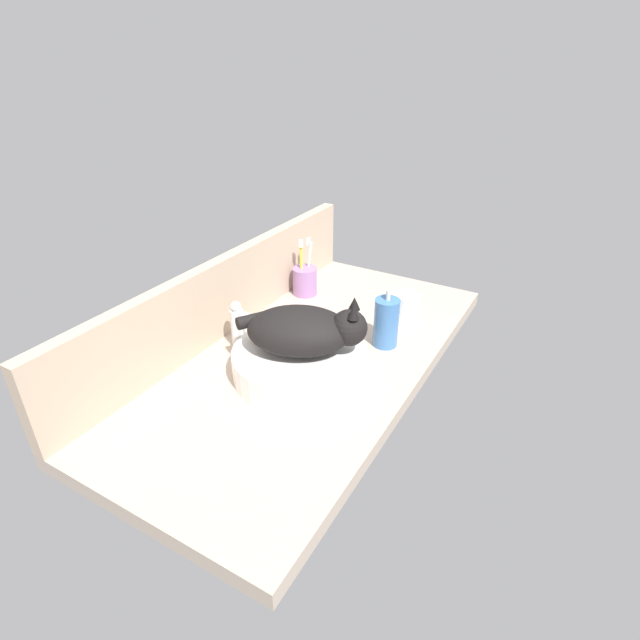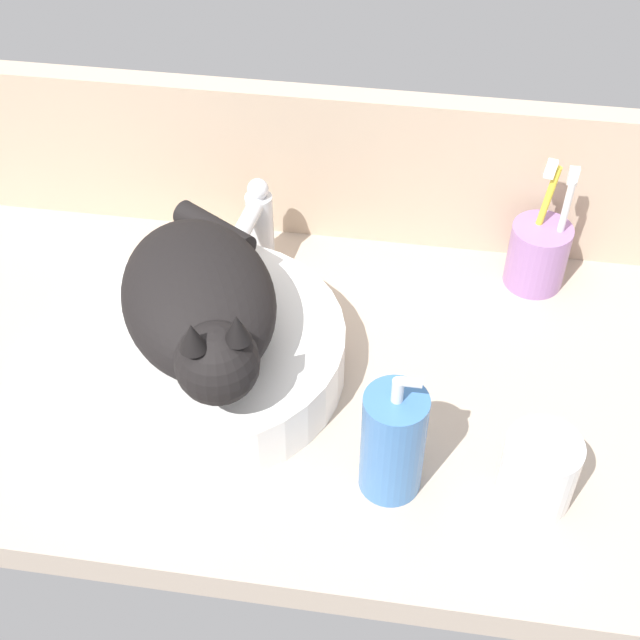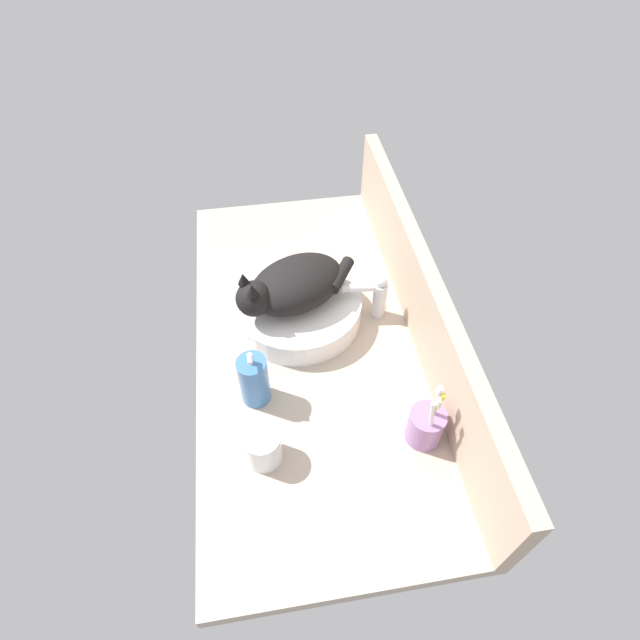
{
  "view_description": "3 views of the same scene",
  "coord_description": "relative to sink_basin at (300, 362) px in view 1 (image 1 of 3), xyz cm",
  "views": [
    {
      "loc": [
        -94.71,
        -57.9,
        72.52
      ],
      "look_at": [
        5.82,
        0.23,
        7.6
      ],
      "focal_mm": 28.0,
      "sensor_mm": 36.0,
      "label": 1
    },
    {
      "loc": [
        15.71,
        -72.25,
        80.03
      ],
      "look_at": [
        4.71,
        1.03,
        7.45
      ],
      "focal_mm": 50.0,
      "sensor_mm": 36.0,
      "label": 2
    },
    {
      "loc": [
        78.79,
        -10.25,
        100.5
      ],
      "look_at": [
        1.59,
        1.97,
        9.34
      ],
      "focal_mm": 28.0,
      "sensor_mm": 36.0,
      "label": 3
    }
  ],
  "objects": [
    {
      "name": "faucet",
      "position": [
        2.38,
        19.96,
        3.88
      ],
      "size": [
        4.08,
        11.86,
        13.6
      ],
      "color": "silver",
      "rests_on": "ground_plane"
    },
    {
      "name": "toothbrush_cup",
      "position": [
        39.25,
        22.59,
        1.39
      ],
      "size": [
        7.82,
        7.82,
        18.69
      ],
      "color": "#996BA8",
      "rests_on": "ground_plane"
    },
    {
      "name": "ground_plane",
      "position": [
        8.53,
        2.29,
        -5.43
      ],
      "size": [
        118.73,
        58.39,
        4.0
      ],
      "primitive_type": "cube",
      "color": "#B2A08E"
    },
    {
      "name": "cat",
      "position": [
        0.63,
        -1.22,
        9.18
      ],
      "size": [
        25.71,
        30.75,
        14.0
      ],
      "color": "black",
      "rests_on": "sink_basin"
    },
    {
      "name": "backsplash_panel",
      "position": [
        8.53,
        29.68,
        7.5
      ],
      "size": [
        118.73,
        3.6,
        21.86
      ],
      "primitive_type": "cube",
      "color": "tan",
      "rests_on": "ground_plane"
    },
    {
      "name": "sink_basin",
      "position": [
        0.0,
        0.0,
        0.0
      ],
      "size": [
        33.18,
        33.18,
        6.85
      ],
      "primitive_type": "cylinder",
      "color": "white",
      "rests_on": "ground_plane"
    },
    {
      "name": "soap_dispenser",
      "position": [
        23.26,
        -12.83,
        3.46
      ],
      "size": [
        6.72,
        6.72,
        16.9
      ],
      "color": "#3F72B2",
      "rests_on": "ground_plane"
    },
    {
      "name": "water_glass",
      "position": [
        38.51,
        -12.32,
        0.5
      ],
      "size": [
        7.95,
        7.95,
        8.74
      ],
      "color": "white",
      "rests_on": "ground_plane"
    }
  ]
}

